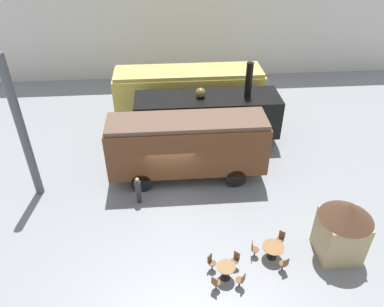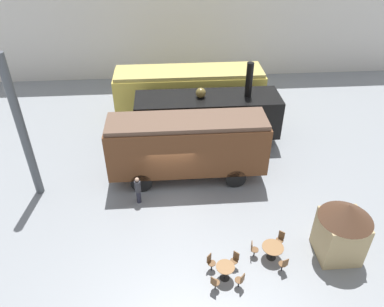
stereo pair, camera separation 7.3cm
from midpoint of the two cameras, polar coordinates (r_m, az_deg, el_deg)
The scene contains 17 objects.
ground_plane at distance 21.34m, azimuth -3.14°, elevation -5.21°, with size 80.00×80.00×0.00m, color gray.
backdrop_wall at distance 33.32m, azimuth -4.37°, elevation 18.70°, with size 44.00×0.15×9.00m.
passenger_coach_vintage at distance 27.54m, azimuth -0.59°, elevation 10.06°, with size 10.65×2.87×3.49m.
steam_locomotive at distance 24.40m, azimuth 2.29°, elevation 5.95°, with size 9.21×2.70×5.38m.
passenger_coach_wooden at distance 20.76m, azimuth -0.82°, elevation 1.44°, with size 8.77×2.44×3.86m.
cafe_table_near at distance 16.71m, azimuth 5.06°, elevation -17.15°, with size 0.80×0.80×0.76m.
cafe_table_mid at distance 17.74m, azimuth 12.14°, elevation -13.98°, with size 0.98×0.98×0.70m.
cafe_chair_0 at distance 16.55m, azimuth 7.39°, elevation -18.54°, with size 0.40×0.40×0.87m.
cafe_chair_1 at distance 17.19m, azimuth 6.54°, elevation -15.65°, with size 0.40×0.40×0.87m.
cafe_chair_2 at distance 17.03m, azimuth 2.80°, elevation -16.08°, with size 0.40×0.40×0.87m.
cafe_chair_3 at distance 16.37m, azimuth 3.45°, elevation -19.02°, with size 0.40×0.40×0.87m.
cafe_chair_4 at distance 18.36m, azimuth 13.28°, elevation -12.40°, with size 0.40×0.41×0.87m.
cafe_chair_5 at distance 17.69m, azimuth 9.26°, elevation -14.06°, with size 0.38×0.36×0.87m.
cafe_chair_6 at distance 17.39m, azimuth 13.78°, elevation -16.00°, with size 0.37×0.39×0.87m.
visitor_person at distance 20.01m, azimuth -8.32°, elevation -5.43°, with size 0.34×0.34×1.66m.
ticket_kiosk at distance 18.00m, azimuth 21.90°, elevation -10.37°, with size 2.34×2.34×3.00m.
support_pillar at distance 20.53m, azimuth -24.58°, elevation 3.19°, with size 0.44×0.44×8.00m.
Camera 1 is at (-0.17, -16.34, 13.72)m, focal length 35.00 mm.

